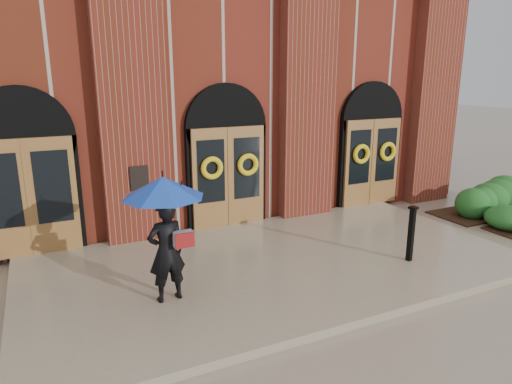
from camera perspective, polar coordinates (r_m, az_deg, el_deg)
ground at (r=9.53m, az=3.01°, el=-9.69°), size 90.00×90.00×0.00m
landing at (r=9.62m, az=2.58°, el=-8.95°), size 10.00×5.30×0.15m
church_building at (r=16.91m, az=-11.63°, el=12.95°), size 16.20×12.53×7.00m
man_with_umbrella at (r=7.63m, az=-11.33°, el=-2.87°), size 1.48×1.48×2.17m
metal_post at (r=9.88m, az=18.83°, el=-4.82°), size 0.19×0.19×1.16m
hedge_wall_right at (r=14.83m, az=27.17°, el=-0.71°), size 3.15×1.26×0.81m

